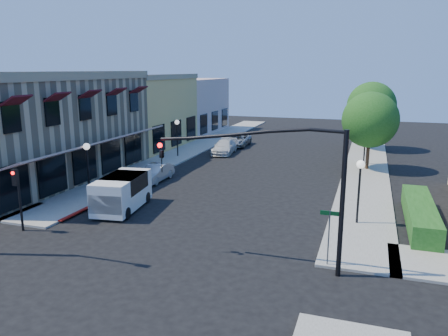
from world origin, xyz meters
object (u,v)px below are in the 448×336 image
(parked_car_a, at_px, (124,189))
(parked_car_c, at_px, (224,147))
(street_tree_a, at_px, (370,120))
(lamppost_left_near, at_px, (87,156))
(secondary_signal, at_px, (17,188))
(lamppost_right_near, at_px, (360,176))
(signal_mast_arm, at_px, (289,175))
(parked_car_b, at_px, (156,173))
(lamppost_right_far, at_px, (366,134))
(lamppost_left_far, at_px, (177,129))
(street_tree_b, at_px, (371,106))
(white_van, at_px, (122,191))
(street_name_sign, at_px, (329,229))
(parked_car_d, at_px, (238,140))

(parked_car_a, height_order, parked_car_c, parked_car_c)
(street_tree_a, xyz_separation_m, lamppost_left_near, (-17.30, -14.00, -1.46))
(secondary_signal, bearing_deg, lamppost_right_near, 21.78)
(lamppost_right_near, relative_size, parked_car_c, 0.77)
(street_tree_a, xyz_separation_m, signal_mast_arm, (-2.94, -20.50, -0.11))
(parked_car_b, bearing_deg, street_tree_a, 30.80)
(lamppost_right_far, height_order, parked_car_c, lamppost_right_far)
(lamppost_right_near, xyz_separation_m, parked_car_c, (-13.30, 17.00, -2.06))
(lamppost_left_far, bearing_deg, street_tree_b, 30.03)
(street_tree_a, bearing_deg, street_tree_b, 90.00)
(white_van, distance_m, parked_car_b, 6.98)
(street_tree_b, bearing_deg, lamppost_right_near, -90.72)
(secondary_signal, distance_m, lamppost_right_far, 27.98)
(signal_mast_arm, height_order, white_van, signal_mast_arm)
(street_tree_a, bearing_deg, lamppost_right_far, 98.53)
(white_van, bearing_deg, lamppost_left_near, 153.02)
(street_tree_b, distance_m, street_name_sign, 29.96)
(street_name_sign, bearing_deg, signal_mast_arm, -156.80)
(parked_car_b, bearing_deg, lamppost_left_near, -114.86)
(lamppost_right_near, bearing_deg, street_tree_b, 89.28)
(lamppost_left_near, height_order, lamppost_right_far, same)
(lamppost_right_far, relative_size, parked_car_c, 0.77)
(lamppost_left_far, distance_m, lamppost_right_far, 17.12)
(street_name_sign, distance_m, parked_car_c, 25.93)
(parked_car_a, distance_m, parked_car_c, 16.54)
(street_tree_a, relative_size, lamppost_right_near, 1.82)
(lamppost_left_far, xyz_separation_m, parked_car_a, (2.30, -13.48, -2.18))
(street_tree_b, distance_m, white_van, 29.43)
(lamppost_left_near, distance_m, parked_car_b, 5.89)
(parked_car_b, bearing_deg, lamppost_right_far, 36.65)
(secondary_signal, relative_size, lamppost_right_far, 0.93)
(lamppost_left_far, relative_size, parked_car_d, 0.75)
(secondary_signal, relative_size, parked_car_b, 0.85)
(signal_mast_arm, xyz_separation_m, parked_car_d, (-10.66, 28.25, -3.42))
(parked_car_d, bearing_deg, street_tree_a, -32.32)
(street_name_sign, bearing_deg, secondary_signal, -177.07)
(lamppost_left_far, distance_m, parked_car_c, 5.19)
(lamppost_left_far, xyz_separation_m, lamppost_right_far, (17.00, 2.00, 0.00))
(signal_mast_arm, xyz_separation_m, white_van, (-10.75, 4.67, -2.90))
(signal_mast_arm, bearing_deg, parked_car_c, 114.39)
(signal_mast_arm, distance_m, white_van, 12.08)
(parked_car_d, bearing_deg, street_name_sign, -68.60)
(parked_car_c, bearing_deg, signal_mast_arm, -70.72)
(secondary_signal, bearing_deg, parked_car_b, 81.17)
(lamppost_left_far, height_order, parked_car_d, lamppost_left_far)
(street_tree_b, relative_size, lamppost_left_far, 1.97)
(street_tree_a, height_order, parked_car_d, street_tree_a)
(street_tree_a, bearing_deg, white_van, -130.86)
(lamppost_left_far, xyz_separation_m, parked_car_b, (2.30, -9.00, -2.09))
(street_tree_a, bearing_deg, lamppost_right_near, -91.23)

